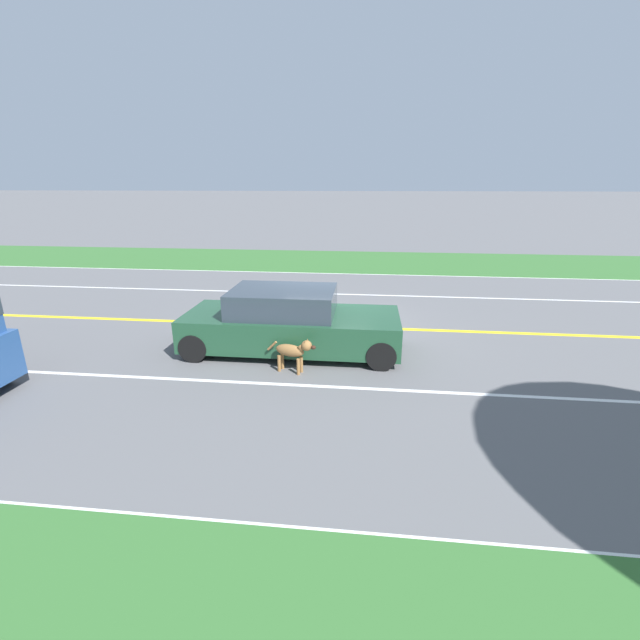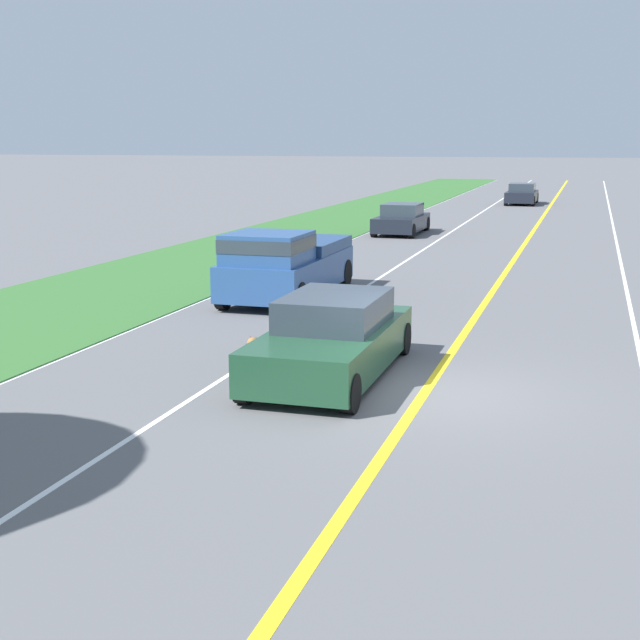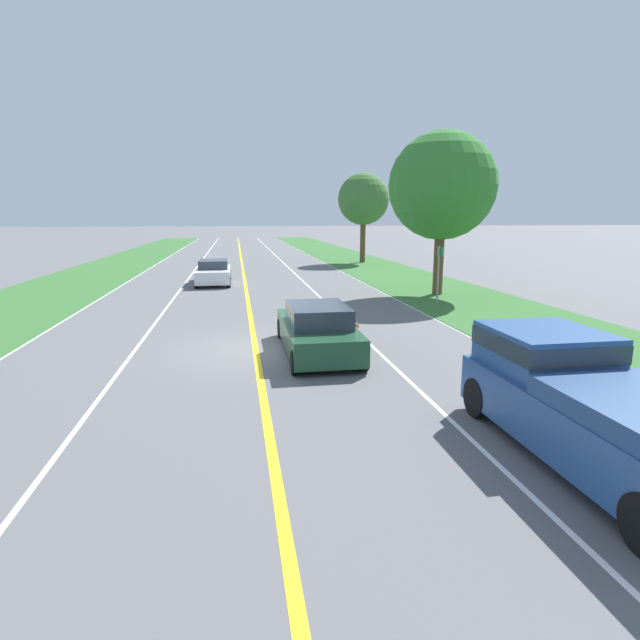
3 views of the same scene
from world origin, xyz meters
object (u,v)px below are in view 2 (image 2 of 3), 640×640
(pickup_truck, at_px, (285,263))
(ego_car, at_px, (332,339))
(car_trailing_near, at_px, (402,220))
(dog, at_px, (263,349))
(car_trailing_mid, at_px, (522,194))

(pickup_truck, bearing_deg, ego_car, 115.16)
(pickup_truck, distance_m, car_trailing_near, 16.98)
(ego_car, xyz_separation_m, dog, (1.18, 0.28, -0.20))
(dog, height_order, pickup_truck, pickup_truck)
(dog, distance_m, pickup_truck, 7.60)
(ego_car, xyz_separation_m, car_trailing_mid, (0.10, -44.11, -0.04))
(car_trailing_near, bearing_deg, pickup_truck, 91.56)
(ego_car, height_order, pickup_truck, pickup_truck)
(dog, xyz_separation_m, car_trailing_near, (2.57, -24.26, 0.15))
(car_trailing_near, xyz_separation_m, car_trailing_mid, (-3.66, -20.14, 0.01))
(ego_car, distance_m, pickup_truck, 7.74)
(car_trailing_mid, bearing_deg, dog, 88.60)
(ego_car, bearing_deg, dog, 13.42)
(dog, bearing_deg, ego_car, -149.60)
(ego_car, bearing_deg, car_trailing_near, -81.10)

